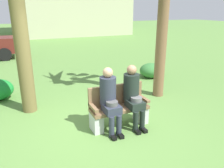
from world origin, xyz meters
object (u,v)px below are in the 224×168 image
at_px(seated_man_left, 110,97).
at_px(seated_man_right, 133,93).
at_px(park_bench, 118,109).
at_px(shrub_near_bench, 151,70).

relative_size(seated_man_left, seated_man_right, 1.00).
bearing_deg(park_bench, shrub_near_bench, 46.42).
bearing_deg(seated_man_left, park_bench, 24.22).
distance_m(park_bench, seated_man_right, 0.47).
bearing_deg(shrub_near_bench, park_bench, -133.58).
distance_m(park_bench, seated_man_left, 0.46).
bearing_deg(seated_man_right, park_bench, 157.46).
relative_size(seated_man_left, shrub_near_bench, 1.56).
relative_size(park_bench, shrub_near_bench, 1.47).
distance_m(seated_man_left, shrub_near_bench, 4.20).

